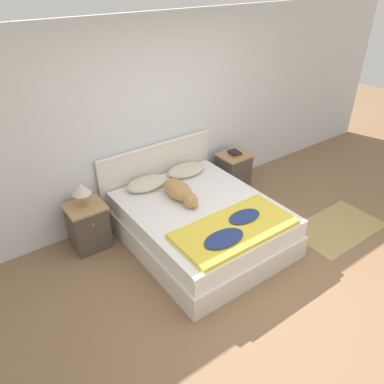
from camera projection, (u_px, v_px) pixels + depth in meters
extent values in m
plane|color=#896647|center=(267.00, 287.00, 4.07)|extent=(16.00, 16.00, 0.00)
cube|color=silver|center=(159.00, 119.00, 4.87)|extent=(9.00, 0.06, 2.55)
cube|color=silver|center=(201.00, 231.00, 4.67)|extent=(1.65, 1.95, 0.30)
cube|color=white|center=(201.00, 214.00, 4.53)|extent=(1.59, 1.89, 0.23)
cube|color=silver|center=(158.00, 177.00, 5.19)|extent=(1.73, 0.04, 0.94)
cylinder|color=silver|center=(156.00, 146.00, 4.94)|extent=(1.73, 0.06, 0.06)
cube|color=#4C4238|center=(88.00, 227.00, 4.52)|extent=(0.42, 0.38, 0.56)
cube|color=tan|center=(85.00, 207.00, 4.37)|extent=(0.44, 0.40, 0.03)
sphere|color=tan|center=(93.00, 225.00, 4.31)|extent=(0.02, 0.02, 0.02)
cube|color=#4C4238|center=(233.00, 173.00, 5.69)|extent=(0.42, 0.38, 0.56)
cube|color=tan|center=(234.00, 155.00, 5.53)|extent=(0.44, 0.40, 0.03)
sphere|color=tan|center=(243.00, 169.00, 5.47)|extent=(0.02, 0.02, 0.02)
ellipsoid|color=beige|center=(147.00, 183.00, 4.81)|extent=(0.56, 0.34, 0.13)
ellipsoid|color=beige|center=(186.00, 170.00, 5.12)|extent=(0.56, 0.34, 0.13)
cube|color=yellow|center=(234.00, 229.00, 4.05)|extent=(1.35, 0.67, 0.05)
ellipsoid|color=navy|center=(224.00, 238.00, 3.84)|extent=(0.47, 0.27, 0.05)
ellipsoid|color=navy|center=(244.00, 216.00, 4.18)|extent=(0.41, 0.23, 0.04)
ellipsoid|color=tan|center=(178.00, 190.00, 4.59)|extent=(0.26, 0.47, 0.22)
sphere|color=tan|center=(191.00, 201.00, 4.41)|extent=(0.18, 0.18, 0.18)
ellipsoid|color=tan|center=(195.00, 205.00, 4.37)|extent=(0.08, 0.10, 0.07)
cone|color=tan|center=(187.00, 197.00, 4.36)|extent=(0.06, 0.06, 0.06)
cone|color=tan|center=(193.00, 195.00, 4.41)|extent=(0.06, 0.06, 0.06)
ellipsoid|color=tan|center=(172.00, 186.00, 4.77)|extent=(0.15, 0.21, 0.08)
cube|color=orange|center=(235.00, 154.00, 5.52)|extent=(0.16, 0.20, 0.02)
cube|color=#232328|center=(235.00, 152.00, 5.49)|extent=(0.15, 0.20, 0.03)
cylinder|color=#9E7A4C|center=(84.00, 205.00, 4.37)|extent=(0.11, 0.11, 0.02)
cylinder|color=#9E7A4C|center=(83.00, 199.00, 4.33)|extent=(0.02, 0.02, 0.14)
cone|color=beige|center=(81.00, 188.00, 4.25)|extent=(0.22, 0.22, 0.14)
cube|color=tan|center=(337.00, 227.00, 4.98)|extent=(1.23, 0.73, 0.00)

